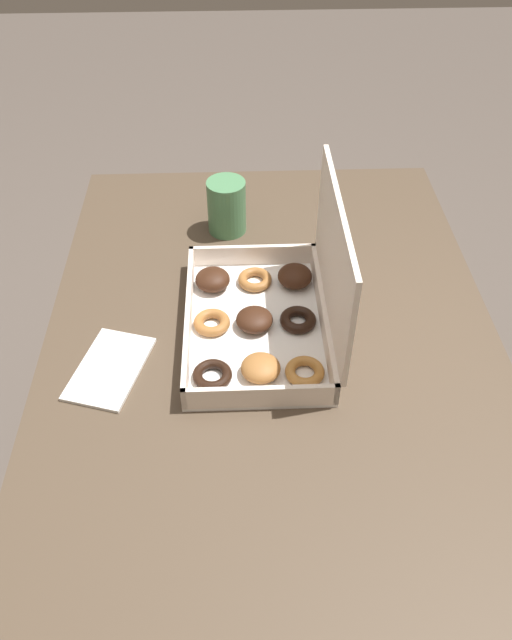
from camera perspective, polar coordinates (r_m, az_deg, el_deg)
The scene contains 5 objects.
ground_plane at distance 1.67m, azimuth 0.98°, elevation -19.78°, with size 8.00×8.00×0.00m, color #564C44.
dining_table at distance 1.13m, azimuth 1.36°, elevation -5.45°, with size 1.04×0.76×0.75m.
donut_box at distance 1.03m, azimuth 1.68°, elevation 1.35°, with size 0.34×0.24×0.25m.
coffee_mug at distance 1.24m, azimuth -2.70°, elevation 10.39°, with size 0.08×0.08×0.11m.
paper_napkin at distance 1.02m, azimuth -13.22°, elevation -4.32°, with size 0.18×0.14×0.01m.
Camera 1 is at (0.74, -0.06, 1.50)m, focal length 35.00 mm.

